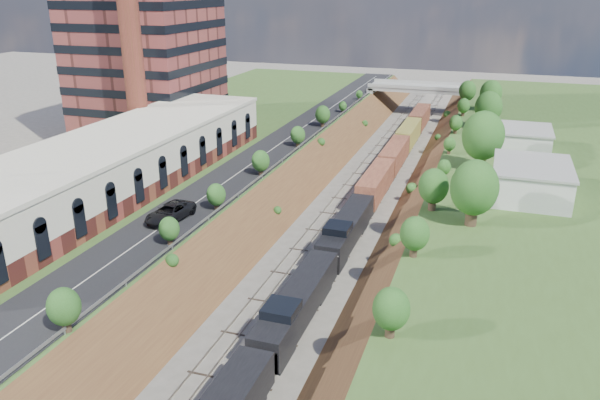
{
  "coord_description": "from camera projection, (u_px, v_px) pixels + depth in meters",
  "views": [
    {
      "loc": [
        18.18,
        -23.42,
        30.57
      ],
      "look_at": [
        -2.86,
        38.97,
        6.0
      ],
      "focal_mm": 35.0,
      "sensor_mm": 36.0,
      "label": 1
    }
  ],
  "objects": [
    {
      "name": "freight_train",
      "position": [
        373.0,
        188.0,
        85.1
      ],
      "size": [
        2.95,
        119.07,
        4.55
      ],
      "color": "black",
      "rests_on": "ground"
    },
    {
      "name": "white_building_far",
      "position": [
        523.0,
        141.0,
        93.36
      ],
      "size": [
        8.0,
        10.0,
        3.6
      ],
      "primitive_type": "cube",
      "color": "silver",
      "rests_on": "platform_right"
    },
    {
      "name": "tree_right_large",
      "position": [
        474.0,
        188.0,
        64.07
      ],
      "size": [
        5.25,
        5.25,
        7.61
      ],
      "color": "#473323",
      "rests_on": "platform_right"
    },
    {
      "name": "smokestack",
      "position": [
        129.0,
        21.0,
        88.68
      ],
      "size": [
        3.2,
        3.2,
        40.0
      ],
      "primitive_type": "cylinder",
      "color": "maroon",
      "rests_on": "platform_left"
    },
    {
      "name": "rail_right_track",
      "position": [
        378.0,
        195.0,
        89.38
      ],
      "size": [
        1.58,
        180.0,
        0.18
      ],
      "primitive_type": "cube",
      "color": "gray",
      "rests_on": "ground"
    },
    {
      "name": "white_building_near",
      "position": [
        531.0,
        182.0,
        73.61
      ],
      "size": [
        9.0,
        12.0,
        4.0
      ],
      "primitive_type": "cube",
      "color": "silver",
      "rests_on": "platform_right"
    },
    {
      "name": "rail_left_track",
      "position": [
        345.0,
        191.0,
        90.94
      ],
      "size": [
        1.58,
        180.0,
        0.18
      ],
      "primitive_type": "cube",
      "color": "gray",
      "rests_on": "ground"
    },
    {
      "name": "platform_right",
      "position": [
        599.0,
        202.0,
        79.44
      ],
      "size": [
        44.0,
        180.0,
        5.0
      ],
      "primitive_type": "cube",
      "color": "#3C5925",
      "rests_on": "ground"
    },
    {
      "name": "embankment_left",
      "position": [
        294.0,
        186.0,
        93.49
      ],
      "size": [
        10.0,
        180.0,
        10.0
      ],
      "primitive_type": "cube",
      "rotation": [
        0.0,
        0.79,
        0.0
      ],
      "color": "brown",
      "rests_on": "ground"
    },
    {
      "name": "guardrail",
      "position": [
        291.0,
        153.0,
        91.49
      ],
      "size": [
        0.1,
        171.0,
        0.7
      ],
      "color": "#99999E",
      "rests_on": "platform_left"
    },
    {
      "name": "road",
      "position": [
        267.0,
        153.0,
        93.07
      ],
      "size": [
        8.0,
        180.0,
        0.1
      ],
      "primitive_type": "cube",
      "color": "black",
      "rests_on": "platform_left"
    },
    {
      "name": "commercial_building",
      "position": [
        115.0,
        163.0,
        76.07
      ],
      "size": [
        14.3,
        62.3,
        7.0
      ],
      "color": "maroon",
      "rests_on": "platform_left"
    },
    {
      "name": "platform_left",
      "position": [
        172.0,
        159.0,
        99.2
      ],
      "size": [
        44.0,
        180.0,
        5.0
      ],
      "primitive_type": "cube",
      "color": "#3C5925",
      "rests_on": "ground"
    },
    {
      "name": "embankment_right",
      "position": [
        433.0,
        201.0,
        86.9
      ],
      "size": [
        10.0,
        180.0,
        10.0
      ],
      "primitive_type": "cube",
      "rotation": [
        0.0,
        0.79,
        0.0
      ],
      "color": "brown",
      "rests_on": "ground"
    },
    {
      "name": "overpass",
      "position": [
        419.0,
        94.0,
        143.52
      ],
      "size": [
        24.5,
        8.3,
        7.4
      ],
      "color": "gray",
      "rests_on": "ground"
    },
    {
      "name": "suv",
      "position": [
        170.0,
        212.0,
        66.42
      ],
      "size": [
        3.73,
        7.03,
        1.88
      ],
      "primitive_type": "imported",
      "rotation": [
        0.0,
        0.0,
        -0.09
      ],
      "color": "black",
      "rests_on": "road"
    },
    {
      "name": "tree_left_crest",
      "position": [
        148.0,
        245.0,
        55.75
      ],
      "size": [
        2.45,
        2.45,
        3.55
      ],
      "color": "#473323",
      "rests_on": "platform_left"
    }
  ]
}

